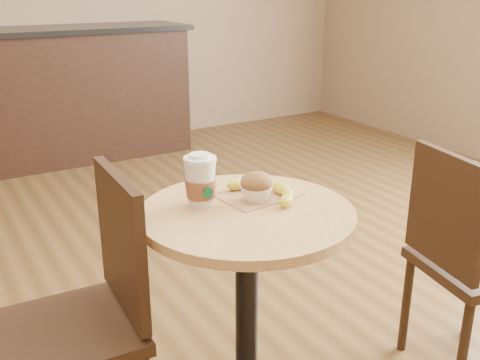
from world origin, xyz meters
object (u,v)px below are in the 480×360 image
Objects in this scene: muffin at (257,187)px; coffee_cup at (200,183)px; chair_left at (88,312)px; banana at (267,191)px; cafe_table at (247,283)px; chair_right at (465,257)px.

coffee_cup is at bearing 161.63° from muffin.
banana is at bearing 85.64° from chair_left.
muffin is 0.39× the size of banana.
chair_left is at bearing 165.40° from cafe_table.
chair_right reaches higher than cafe_table.
banana is (0.10, 0.05, 0.26)m from cafe_table.
cafe_table is at bearing -164.03° from banana.
chair_left is 0.63m from banana.
chair_left is 3.43× the size of banana.
coffee_cup reaches higher than cafe_table.
chair_left is 5.51× the size of coffee_cup.
coffee_cup is 0.17m from muffin.
cafe_table is at bearing 88.44° from chair_right.
chair_left is 8.87× the size of muffin.
banana is (0.20, -0.04, -0.05)m from coffee_cup.
coffee_cup is 0.21m from banana.
chair_left is 0.61m from muffin.
coffee_cup is 0.62× the size of banana.
coffee_cup is at bearing 84.01° from chair_right.
cafe_table is 0.30m from muffin.
chair_right is at bearing -30.69° from banana.
banana is (-0.68, 0.24, 0.30)m from chair_right.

